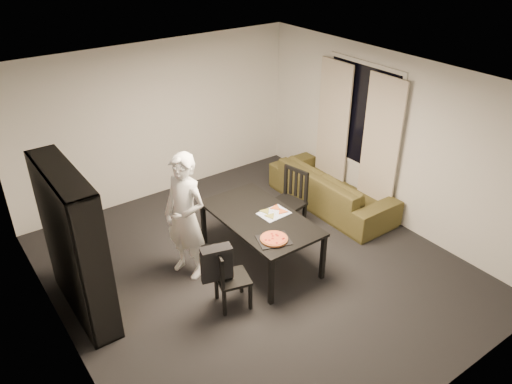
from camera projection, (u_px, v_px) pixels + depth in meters
room at (256, 186)px, 6.26m from camera, size 5.01×5.51×2.61m
window_pane at (361, 116)px, 7.85m from camera, size 0.02×1.40×1.60m
window_frame at (361, 116)px, 7.85m from camera, size 0.03×1.52×1.72m
curtain_left at (380, 148)px, 7.61m from camera, size 0.03×0.70×2.25m
curtain_right at (333, 128)px, 8.35m from camera, size 0.03×0.70×2.25m
bookshelf at (74, 244)px, 5.75m from camera, size 0.35×1.50×1.90m
dining_table at (260, 221)px, 6.75m from camera, size 0.95×1.72×0.71m
chair_left at (226, 275)px, 6.02m from camera, size 0.47×0.47×0.84m
chair_right at (291, 196)px, 7.50m from camera, size 0.54×0.54×0.99m
draped_jacket at (217, 263)px, 5.88m from camera, size 0.40×0.25×0.46m
person at (185, 217)px, 6.41m from camera, size 0.61×0.74×1.75m
baking_tray at (274, 240)px, 6.23m from camera, size 0.48×0.43×0.01m
pepperoni_pizza at (274, 239)px, 6.22m from camera, size 0.35×0.35×0.03m
kitchen_towel at (274, 213)px, 6.79m from camera, size 0.41×0.32×0.01m
pizza_slices at (273, 212)px, 6.81m from camera, size 0.39×0.34×0.01m
sofa at (332, 188)px, 8.22m from camera, size 0.89×2.27×0.66m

